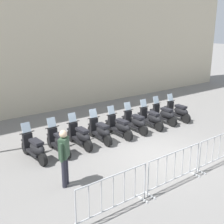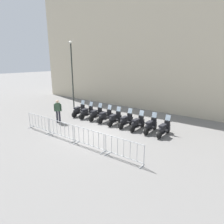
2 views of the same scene
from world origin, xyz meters
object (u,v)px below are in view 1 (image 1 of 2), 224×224
barrier_segment_1 (174,168)px  motorcycle_4 (119,127)px  motorcycle_5 (135,122)px  barrier_segment_0 (113,195)px  motorcycle_2 (80,136)px  motorcycle_8 (178,111)px  officer_near_row_end (64,155)px  motorcycle_1 (59,142)px  motorcycle_0 (35,148)px  motorcycle_7 (164,114)px  motorcycle_3 (100,131)px  motorcycle_6 (151,118)px  barrier_segment_2 (219,149)px

barrier_segment_1 → motorcycle_4: bearing=80.7°
motorcycle_5 → barrier_segment_0: (-3.81, -4.47, 0.07)m
motorcycle_2 → motorcycle_8: bearing=5.8°
barrier_segment_1 → officer_near_row_end: size_ratio=1.24×
motorcycle_1 → motorcycle_8: (6.47, 0.73, 0.00)m
motorcycle_8 → motorcycle_5: bearing=-174.0°
motorcycle_0 → motorcycle_7: same height
officer_near_row_end → motorcycle_3: bearing=44.4°
motorcycle_3 → motorcycle_5: same height
barrier_segment_0 → barrier_segment_1: (2.23, 0.26, 0.00)m
motorcycle_4 → barrier_segment_1: motorcycle_4 is taller
barrier_segment_1 → motorcycle_3: bearing=93.9°
motorcycle_6 → barrier_segment_1: size_ratio=0.80×
motorcycle_5 → officer_near_row_end: 5.11m
motorcycle_1 → barrier_segment_2: (4.35, -3.52, 0.07)m
barrier_segment_1 → officer_near_row_end: (-2.76, 1.58, 0.45)m
motorcycle_4 → motorcycle_3: bearing=-176.9°
motorcycle_0 → motorcycle_7: (6.47, 0.77, 0.00)m
barrier_segment_0 → motorcycle_5: bearing=49.5°
motorcycle_3 → motorcycle_5: size_ratio=1.00×
motorcycle_7 → barrier_segment_2: bearing=-105.9°
barrier_segment_1 → barrier_segment_2: 2.25m
motorcycle_7 → motorcycle_3: bearing=-173.1°
motorcycle_1 → motorcycle_3: (1.84, 0.24, 0.00)m
barrier_segment_0 → motorcycle_7: bearing=39.8°
motorcycle_6 → barrier_segment_1: (-2.51, -4.29, 0.07)m
motorcycle_4 → motorcycle_7: bearing=8.2°
motorcycle_0 → barrier_segment_0: (0.81, -3.95, 0.07)m
motorcycle_5 → motorcycle_4: bearing=-170.9°
motorcycle_2 → motorcycle_6: 3.72m
motorcycle_2 → motorcycle_5: (2.78, 0.27, 0.00)m
barrier_segment_0 → officer_near_row_end: size_ratio=1.24×
motorcycle_2 → officer_near_row_end: bearing=-123.5°
motorcycle_1 → officer_near_row_end: bearing=-106.4°
motorcycle_4 → motorcycle_8: size_ratio=1.00×
motorcycle_1 → motorcycle_4: (2.78, 0.29, 0.00)m
motorcycle_3 → barrier_segment_2: (2.51, -3.76, 0.07)m
motorcycle_2 → motorcycle_5: size_ratio=1.00×
motorcycle_5 → motorcycle_7: size_ratio=1.00×
barrier_segment_2 → motorcycle_1: bearing=141.0°
motorcycle_6 → motorcycle_7: bearing=10.9°
motorcycle_2 → motorcycle_0: bearing=-172.4°
barrier_segment_1 → motorcycle_8: bearing=46.0°
motorcycle_5 → barrier_segment_2: 4.01m
motorcycle_4 → motorcycle_6: (1.84, 0.22, 0.00)m
motorcycle_4 → motorcycle_8: 3.72m
motorcycle_1 → motorcycle_7: (5.54, 0.69, 0.00)m
motorcycle_4 → officer_near_row_end: bearing=-144.0°
motorcycle_2 → officer_near_row_end: 2.88m
motorcycle_2 → barrier_segment_2: (3.43, -3.69, 0.07)m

